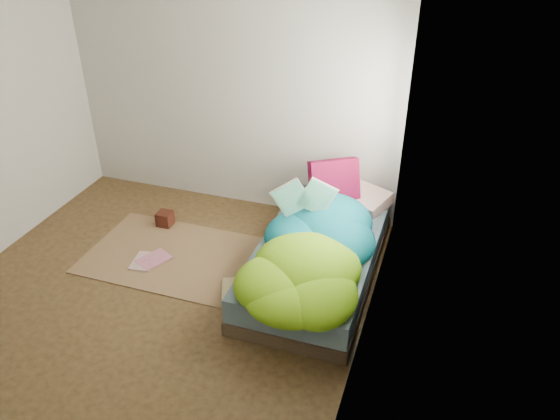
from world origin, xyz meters
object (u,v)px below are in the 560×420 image
object	(u,v)px
pillow_magenta	(334,184)
wooden_box	(165,219)
bed	(317,259)
floor_book_a	(134,260)
floor_book_b	(147,255)
open_book	(305,188)

from	to	relation	value
pillow_magenta	wooden_box	size ratio (longest dim) A/B	3.22
bed	wooden_box	distance (m)	1.72
pillow_magenta	floor_book_a	xyz separation A→B (m)	(-1.64, -1.05, -0.55)
bed	pillow_magenta	size ratio (longest dim) A/B	4.25
pillow_magenta	floor_book_b	bearing A→B (deg)	179.40
bed	floor_book_a	xyz separation A→B (m)	(-1.67, -0.38, -0.15)
wooden_box	floor_book_a	world-z (taller)	wooden_box
bed	floor_book_b	bearing A→B (deg)	-170.53
pillow_magenta	floor_book_a	distance (m)	2.02
floor_book_a	floor_book_b	size ratio (longest dim) A/B	0.97
open_book	floor_book_b	distance (m)	1.67
pillow_magenta	wooden_box	world-z (taller)	pillow_magenta
open_book	floor_book_a	size ratio (longest dim) A/B	1.60
wooden_box	floor_book_b	distance (m)	0.57
bed	pillow_magenta	world-z (taller)	pillow_magenta
pillow_magenta	wooden_box	bearing A→B (deg)	161.42
pillow_magenta	open_book	size ratio (longest dim) A/B	1.03
open_book	wooden_box	xyz separation A→B (m)	(-1.54, 0.20, -0.73)
open_book	wooden_box	distance (m)	1.72
pillow_magenta	wooden_box	xyz separation A→B (m)	(-1.67, -0.39, -0.49)
floor_book_a	bed	bearing A→B (deg)	4.12
open_book	floor_book_a	distance (m)	1.77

